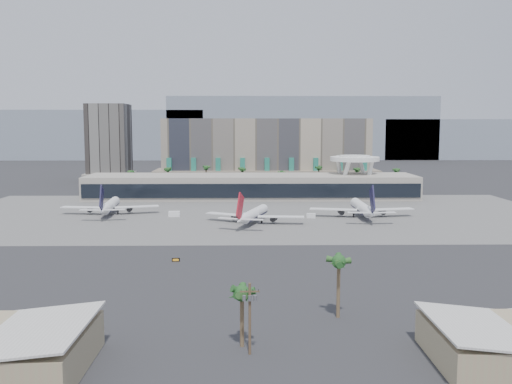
{
  "coord_description": "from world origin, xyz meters",
  "views": [
    {
      "loc": [
        -2.45,
        -185.84,
        37.24
      ],
      "look_at": [
        1.24,
        40.0,
        11.14
      ],
      "focal_mm": 40.0,
      "sensor_mm": 36.0,
      "label": 1
    }
  ],
  "objects_px": {
    "airliner_right": "(362,208)",
    "service_vehicle_b": "(311,216)",
    "service_vehicle_a": "(174,214)",
    "taxiway_sign": "(176,260)",
    "airliner_centre": "(253,214)",
    "airliner_left": "(110,206)",
    "utility_pole": "(250,312)"
  },
  "relations": [
    {
      "from": "airliner_right",
      "to": "service_vehicle_b",
      "type": "distance_m",
      "value": 21.58
    },
    {
      "from": "utility_pole",
      "to": "service_vehicle_b",
      "type": "bearing_deg",
      "value": 79.55
    },
    {
      "from": "service_vehicle_b",
      "to": "airliner_right",
      "type": "bearing_deg",
      "value": 9.24
    },
    {
      "from": "service_vehicle_a",
      "to": "taxiway_sign",
      "type": "distance_m",
      "value": 79.65
    },
    {
      "from": "utility_pole",
      "to": "airliner_centre",
      "type": "xyz_separation_m",
      "value": [
        2.04,
        127.15,
        -3.59
      ]
    },
    {
      "from": "utility_pole",
      "to": "service_vehicle_a",
      "type": "distance_m",
      "value": 147.23
    },
    {
      "from": "airliner_left",
      "to": "airliner_centre",
      "type": "height_order",
      "value": "airliner_left"
    },
    {
      "from": "airliner_right",
      "to": "service_vehicle_b",
      "type": "bearing_deg",
      "value": -175.57
    },
    {
      "from": "service_vehicle_a",
      "to": "utility_pole",
      "type": "bearing_deg",
      "value": -81.49
    },
    {
      "from": "airliner_centre",
      "to": "service_vehicle_a",
      "type": "bearing_deg",
      "value": 169.46
    },
    {
      "from": "airliner_left",
      "to": "airliner_centre",
      "type": "bearing_deg",
      "value": -25.14
    },
    {
      "from": "airliner_centre",
      "to": "airliner_right",
      "type": "distance_m",
      "value": 47.16
    },
    {
      "from": "airliner_right",
      "to": "service_vehicle_a",
      "type": "distance_m",
      "value": 77.7
    },
    {
      "from": "utility_pole",
      "to": "airliner_left",
      "type": "distance_m",
      "value": 161.51
    },
    {
      "from": "airliner_right",
      "to": "service_vehicle_b",
      "type": "xyz_separation_m",
      "value": [
        -21.32,
        -1.49,
        -2.95
      ]
    },
    {
      "from": "airliner_left",
      "to": "airliner_centre",
      "type": "distance_m",
      "value": 65.04
    },
    {
      "from": "airliner_centre",
      "to": "airliner_left",
      "type": "bearing_deg",
      "value": 175.72
    },
    {
      "from": "taxiway_sign",
      "to": "airliner_right",
      "type": "bearing_deg",
      "value": 44.16
    },
    {
      "from": "utility_pole",
      "to": "airliner_right",
      "type": "height_order",
      "value": "airliner_right"
    },
    {
      "from": "airliner_left",
      "to": "utility_pole",
      "type": "bearing_deg",
      "value": -72.85
    },
    {
      "from": "service_vehicle_a",
      "to": "taxiway_sign",
      "type": "height_order",
      "value": "service_vehicle_a"
    },
    {
      "from": "airliner_centre",
      "to": "service_vehicle_b",
      "type": "xyz_separation_m",
      "value": [
        23.71,
        12.49,
        -2.62
      ]
    },
    {
      "from": "service_vehicle_a",
      "to": "taxiway_sign",
      "type": "relative_size",
      "value": 2.07
    },
    {
      "from": "airliner_centre",
      "to": "utility_pole",
      "type": "bearing_deg",
      "value": -74.22
    },
    {
      "from": "service_vehicle_b",
      "to": "taxiway_sign",
      "type": "relative_size",
      "value": 1.62
    },
    {
      "from": "airliner_left",
      "to": "taxiway_sign",
      "type": "bearing_deg",
      "value": -69.88
    },
    {
      "from": "service_vehicle_b",
      "to": "utility_pole",
      "type": "bearing_deg",
      "value": -95.21
    },
    {
      "from": "airliner_right",
      "to": "taxiway_sign",
      "type": "relative_size",
      "value": 19.88
    },
    {
      "from": "utility_pole",
      "to": "taxiway_sign",
      "type": "height_order",
      "value": "utility_pole"
    },
    {
      "from": "airliner_right",
      "to": "service_vehicle_b",
      "type": "height_order",
      "value": "airliner_right"
    },
    {
      "from": "airliner_left",
      "to": "taxiway_sign",
      "type": "relative_size",
      "value": 19.04
    },
    {
      "from": "utility_pole",
      "to": "service_vehicle_a",
      "type": "relative_size",
      "value": 2.58
    }
  ]
}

